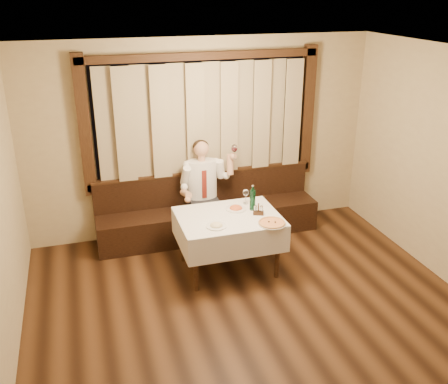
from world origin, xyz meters
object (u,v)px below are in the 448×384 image
object	(u,v)px
dining_table	(229,223)
cruet_caddy	(258,211)
pasta_cream	(216,224)
pizza	(272,223)
seated_man	(204,184)
pasta_red	(236,207)
green_bottle	(253,199)
banquette	(208,215)

from	to	relation	value
dining_table	cruet_caddy	world-z (taller)	cruet_caddy
dining_table	pasta_cream	size ratio (longest dim) A/B	5.15
dining_table	pizza	bearing A→B (deg)	-40.78
dining_table	cruet_caddy	xyz separation A→B (m)	(0.37, -0.07, 0.16)
pasta_cream	cruet_caddy	size ratio (longest dim) A/B	1.69
dining_table	seated_man	bearing A→B (deg)	94.64
pasta_red	green_bottle	world-z (taller)	green_bottle
banquette	seated_man	xyz separation A→B (m)	(-0.08, -0.09, 0.53)
dining_table	banquette	bearing A→B (deg)	90.00
dining_table	cruet_caddy	distance (m)	0.41
banquette	seated_man	distance (m)	0.54
pasta_red	pasta_cream	distance (m)	0.56
pasta_red	pizza	bearing A→B (deg)	-62.13
dining_table	green_bottle	bearing A→B (deg)	14.82
banquette	pasta_cream	world-z (taller)	banquette
green_bottle	cruet_caddy	size ratio (longest dim) A/B	2.30
cruet_caddy	banquette	bearing A→B (deg)	129.45
banquette	pasta_red	world-z (taller)	banquette
pizza	pasta_cream	size ratio (longest dim) A/B	1.39
pizza	seated_man	world-z (taller)	seated_man
green_bottle	dining_table	bearing A→B (deg)	-165.18
green_bottle	banquette	bearing A→B (deg)	110.44
dining_table	cruet_caddy	bearing A→B (deg)	-10.25
pizza	pasta_cream	xyz separation A→B (m)	(-0.66, 0.13, 0.02)
pasta_red	green_bottle	xyz separation A→B (m)	(0.20, -0.07, 0.11)
pasta_red	seated_man	world-z (taller)	seated_man
banquette	pasta_cream	xyz separation A→B (m)	(-0.23, -1.27, 0.48)
banquette	pizza	distance (m)	1.53
dining_table	seated_man	xyz separation A→B (m)	(-0.08, 0.93, 0.19)
banquette	pasta_red	xyz separation A→B (m)	(0.15, -0.86, 0.48)
dining_table	green_bottle	xyz separation A→B (m)	(0.35, 0.09, 0.25)
dining_table	pizza	world-z (taller)	pizza
seated_man	cruet_caddy	bearing A→B (deg)	-66.01
pasta_cream	pasta_red	bearing A→B (deg)	46.93
dining_table	seated_man	world-z (taller)	seated_man
pasta_red	dining_table	bearing A→B (deg)	-132.61
banquette	pasta_red	size ratio (longest dim) A/B	12.02
pasta_cream	banquette	bearing A→B (deg)	79.68
pizza	cruet_caddy	bearing A→B (deg)	101.34
cruet_caddy	pasta_cream	bearing A→B (deg)	-142.77
green_bottle	seated_man	bearing A→B (deg)	116.69
cruet_caddy	seated_man	xyz separation A→B (m)	(-0.44, 1.00, 0.03)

